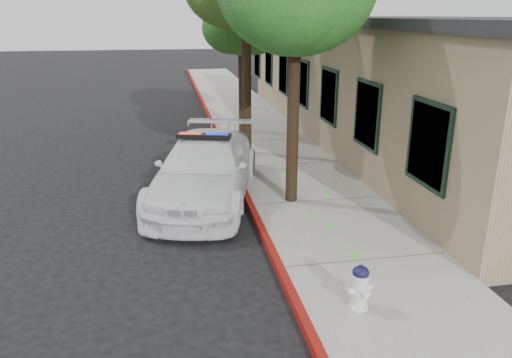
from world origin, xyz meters
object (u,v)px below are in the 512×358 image
object	(u,v)px
clapboard_building	(406,80)
street_tree_far	(242,26)
police_car	(205,169)
fire_hydrant	(360,287)

from	to	relation	value
clapboard_building	street_tree_far	bearing A→B (deg)	164.52
clapboard_building	police_car	bearing A→B (deg)	-146.34
fire_hydrant	street_tree_far	bearing A→B (deg)	77.54
police_car	street_tree_far	distance (m)	7.59
police_car	fire_hydrant	xyz separation A→B (m)	(1.83, -5.36, -0.27)
police_car	fire_hydrant	bearing A→B (deg)	-56.10
clapboard_building	street_tree_far	size ratio (longest dim) A/B	4.15
clapboard_building	fire_hydrant	distance (m)	12.01
clapboard_building	fire_hydrant	size ratio (longest dim) A/B	29.66
clapboard_building	street_tree_far	xyz separation A→B (m)	(-5.65, 1.56, 1.81)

